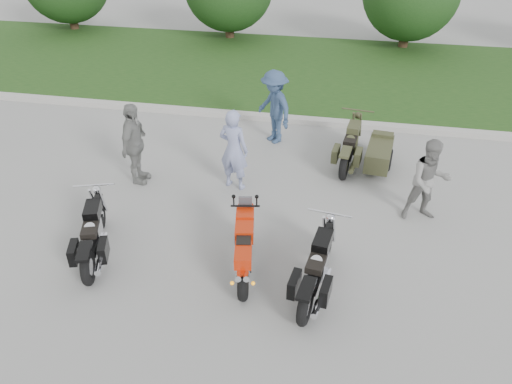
% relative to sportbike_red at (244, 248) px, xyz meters
% --- Properties ---
extents(ground, '(80.00, 80.00, 0.00)m').
position_rel_sportbike_red_xyz_m(ground, '(-0.60, 0.38, -0.53)').
color(ground, '#999893').
rests_on(ground, ground).
extents(curb, '(60.00, 0.30, 0.15)m').
position_rel_sportbike_red_xyz_m(curb, '(-0.60, 6.38, -0.46)').
color(curb, '#ADAAA3').
rests_on(curb, ground).
extents(grass_strip, '(60.00, 8.00, 0.14)m').
position_rel_sportbike_red_xyz_m(grass_strip, '(-0.60, 10.53, -0.46)').
color(grass_strip, '#31531C').
rests_on(grass_strip, ground).
extents(sportbike_red, '(0.56, 1.90, 0.91)m').
position_rel_sportbike_red_xyz_m(sportbike_red, '(0.00, 0.00, 0.00)').
color(sportbike_red, black).
rests_on(sportbike_red, ground).
extents(cruiser_left, '(0.88, 2.13, 0.85)m').
position_rel_sportbike_red_xyz_m(cruiser_left, '(-2.76, -0.10, -0.10)').
color(cruiser_left, black).
rests_on(cruiser_left, ground).
extents(cruiser_right, '(0.50, 2.24, 0.86)m').
position_rel_sportbike_red_xyz_m(cruiser_right, '(1.26, -0.24, -0.09)').
color(cruiser_right, black).
rests_on(cruiser_right, ground).
extents(cruiser_sidecar, '(1.26, 2.28, 0.88)m').
position_rel_sportbike_red_xyz_m(cruiser_sidecar, '(2.05, 4.18, -0.12)').
color(cruiser_sidecar, black).
rests_on(cruiser_sidecar, ground).
extents(person_stripe, '(0.76, 0.60, 1.84)m').
position_rel_sportbike_red_xyz_m(person_stripe, '(-0.81, 2.74, 0.39)').
color(person_stripe, '#8E96C1').
rests_on(person_stripe, ground).
extents(person_grey, '(0.97, 0.83, 1.73)m').
position_rel_sportbike_red_xyz_m(person_grey, '(3.20, 2.30, 0.33)').
color(person_grey, gray).
rests_on(person_grey, ground).
extents(person_denim, '(1.35, 1.37, 1.90)m').
position_rel_sportbike_red_xyz_m(person_denim, '(-0.32, 5.11, 0.41)').
color(person_denim, '#32486A').
rests_on(person_denim, ground).
extents(person_back, '(0.46, 1.10, 1.87)m').
position_rel_sportbike_red_xyz_m(person_back, '(-3.00, 2.54, 0.40)').
color(person_back, gray).
rests_on(person_back, ground).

